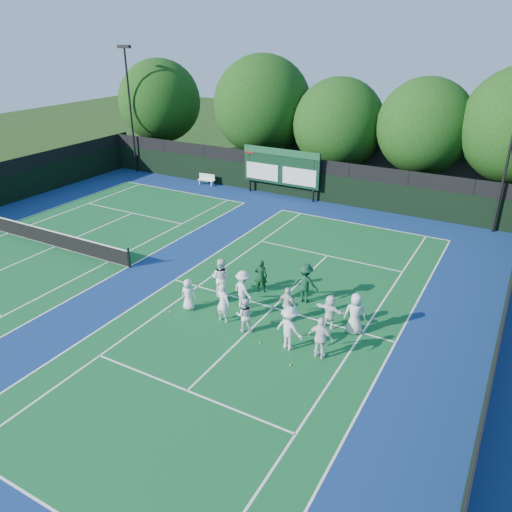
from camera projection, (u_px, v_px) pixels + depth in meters
The scene contains 33 objects.
ground at pixel (262, 318), 21.43m from camera, with size 120.00×120.00×0.00m, color #19350E.
court_apron at pixel (167, 278), 24.89m from camera, with size 34.00×32.00×0.01m, color navy.
near_court at pixel (273, 308), 22.22m from camera, with size 11.05×23.85×0.01m.
left_court at pixel (56, 246), 28.45m from camera, with size 11.05×23.85×0.01m.
back_fence at pixel (296, 179), 36.21m from camera, with size 34.00×0.08×3.00m.
divider_fence_right at pixel (499, 339), 17.65m from camera, with size 0.08×32.00×3.00m.
scoreboard at pixel (281, 167), 35.98m from camera, with size 6.00×0.21×3.55m.
clubhouse at pixel (382, 154), 40.49m from camera, with size 18.00×6.00×4.00m, color #56575B.
light_pole_left at pixel (129, 96), 40.58m from camera, with size 1.20×0.30×10.12m.
tennis_net at pixel (54, 238), 28.24m from camera, with size 11.30×0.10×1.10m.
bench at pixel (207, 179), 39.37m from camera, with size 1.41×0.47×0.88m.
tree_a at pixel (162, 103), 44.01m from camera, with size 7.15×7.15×9.04m.
tree_b at pixel (265, 108), 39.28m from camera, with size 7.69×7.69×9.65m.
tree_c at pixel (341, 127), 36.80m from camera, with size 6.72×6.72×8.23m.
tree_d at pixel (427, 129), 33.90m from camera, with size 6.51×6.51×8.51m.
tennis_ball_0 at pixel (170, 312), 21.85m from camera, with size 0.07×0.07×0.07m, color yellow.
tennis_ball_1 at pixel (360, 296), 23.14m from camera, with size 0.07×0.07×0.07m, color yellow.
tennis_ball_2 at pixel (290, 365), 18.41m from camera, with size 0.07×0.07×0.07m, color yellow.
tennis_ball_3 at pixel (212, 263), 26.33m from camera, with size 0.07×0.07×0.07m, color yellow.
tennis_ball_4 at pixel (306, 301), 22.70m from camera, with size 0.07×0.07×0.07m, color yellow.
tennis_ball_5 at pixel (260, 343), 19.73m from camera, with size 0.07×0.07×0.07m, color yellow.
player_front_0 at pixel (188, 294), 21.85m from camera, with size 0.71×0.46×1.46m, color silver.
player_front_1 at pixel (223, 303), 20.88m from camera, with size 0.65×0.43×1.79m, color white.
player_front_2 at pixel (245, 315), 20.25m from camera, with size 0.72×0.56×1.49m, color silver.
player_front_3 at pixel (289, 328), 19.07m from camera, with size 1.18×0.68×1.83m, color silver.
player_front_4 at pixel (321, 338), 18.55m from camera, with size 1.01×0.42×1.73m, color white.
player_back_0 at pixel (221, 278), 22.86m from camera, with size 0.91×0.71×1.88m, color white.
player_back_1 at pixel (243, 290), 21.89m from camera, with size 1.16×0.67×1.80m, color silver.
player_back_2 at pixel (288, 304), 20.95m from camera, with size 0.92×0.38×1.57m, color silver.
player_back_3 at pixel (330, 312), 20.50m from camera, with size 1.38×0.44×1.49m, color white.
player_back_4 at pixel (355, 314), 20.06m from camera, with size 0.88×0.57×1.79m, color silver.
coach_left at pixel (261, 276), 23.25m from camera, with size 0.60×0.39×1.64m, color #0E341A.
coach_right at pixel (305, 283), 22.37m from camera, with size 1.21×0.70×1.87m, color #0F3A22.
Camera 1 is at (8.74, -16.13, 11.39)m, focal length 35.00 mm.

